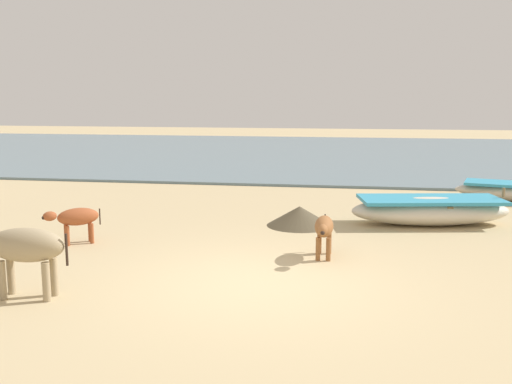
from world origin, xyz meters
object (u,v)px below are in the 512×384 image
Objects in this scene: calf_near_rust at (76,218)px; calf_far_brown at (324,228)px; fishing_boat_1 at (430,210)px; cow_adult_dun at (22,248)px.

calf_far_brown reaches higher than calf_near_rust.
fishing_boat_1 is 8.10m from cow_adult_dun.
cow_adult_dun is 4.65m from calf_far_brown.
fishing_boat_1 is 3.58m from calf_far_brown.
fishing_boat_1 is 7.11m from calf_near_rust.
fishing_boat_1 is at bearing 166.87° from calf_near_rust.
fishing_boat_1 is at bearing 143.96° from calf_far_brown.
calf_far_brown is (3.86, 2.59, -0.19)m from cow_adult_dun.
calf_near_rust is at bearing -167.83° from fishing_boat_1.
cow_adult_dun is 1.60× the size of calf_near_rust.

